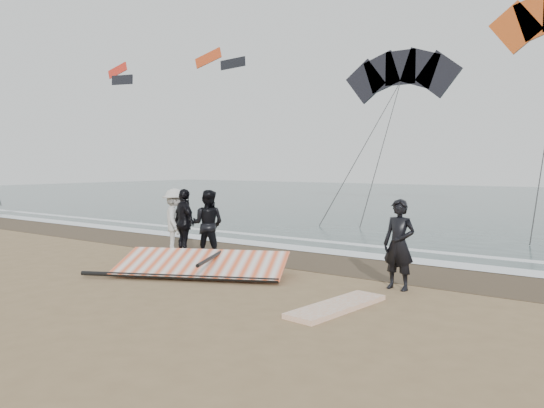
{
  "coord_description": "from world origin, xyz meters",
  "views": [
    {
      "loc": [
        6.55,
        -7.64,
        2.56
      ],
      "look_at": [
        -1.12,
        3.0,
        1.6
      ],
      "focal_mm": 35.0,
      "sensor_mm": 36.0,
      "label": 1
    }
  ],
  "objects": [
    {
      "name": "sail_rig",
      "position": [
        -1.95,
        1.4,
        0.2
      ],
      "size": [
        4.2,
        3.34,
        0.51
      ],
      "color": "black",
      "rests_on": "ground"
    },
    {
      "name": "board_white",
      "position": [
        2.05,
        0.59,
        0.05
      ],
      "size": [
        0.9,
        2.33,
        0.09
      ],
      "primitive_type": "cube",
      "rotation": [
        0.0,
        0.0,
        -0.12
      ],
      "color": "white",
      "rests_on": "ground"
    },
    {
      "name": "board_cream",
      "position": [
        -2.31,
        2.7,
        0.04
      ],
      "size": [
        0.62,
        2.13,
        0.09
      ],
      "primitive_type": "cube",
      "rotation": [
        0.0,
        0.0,
        -0.02
      ],
      "color": "white",
      "rests_on": "ground"
    },
    {
      "name": "foam_far",
      "position": [
        0.0,
        7.6,
        0.03
      ],
      "size": [
        120.0,
        0.45,
        0.01
      ],
      "primitive_type": "cube",
      "color": "white",
      "rests_on": "sea"
    },
    {
      "name": "distant_kites",
      "position": [
        -32.42,
        29.0,
        12.0
      ],
      "size": [
        18.29,
        6.12,
        3.37
      ],
      "color": "black",
      "rests_on": "ground"
    },
    {
      "name": "sea",
      "position": [
        0.0,
        33.0,
        0.01
      ],
      "size": [
        120.0,
        54.0,
        0.02
      ],
      "primitive_type": "cube",
      "color": "#233838",
      "rests_on": "ground"
    },
    {
      "name": "wet_sand",
      "position": [
        0.0,
        4.5,
        0.01
      ],
      "size": [
        120.0,
        2.8,
        0.01
      ],
      "primitive_type": "cube",
      "color": "#4C3D2B",
      "rests_on": "ground"
    },
    {
      "name": "trio_cluster",
      "position": [
        -4.15,
        3.11,
        0.95
      ],
      "size": [
        2.64,
        1.37,
        1.9
      ],
      "color": "black",
      "rests_on": "ground"
    },
    {
      "name": "kite_dark",
      "position": [
        -5.82,
        22.49,
        7.69
      ],
      "size": [
        8.09,
        5.72,
        13.5
      ],
      "color": "black",
      "rests_on": "ground"
    },
    {
      "name": "man_main",
      "position": [
        2.36,
        2.64,
        0.94
      ],
      "size": [
        0.72,
        0.51,
        1.87
      ],
      "primitive_type": "imported",
      "rotation": [
        0.0,
        0.0,
        -0.1
      ],
      "color": "black",
      "rests_on": "ground"
    },
    {
      "name": "foam_near",
      "position": [
        0.0,
        5.9,
        0.03
      ],
      "size": [
        120.0,
        0.9,
        0.01
      ],
      "primitive_type": "cube",
      "color": "white",
      "rests_on": "sea"
    },
    {
      "name": "ground",
      "position": [
        0.0,
        0.0,
        0.0
      ],
      "size": [
        120.0,
        120.0,
        0.0
      ],
      "primitive_type": "plane",
      "color": "#8C704C",
      "rests_on": "ground"
    }
  ]
}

